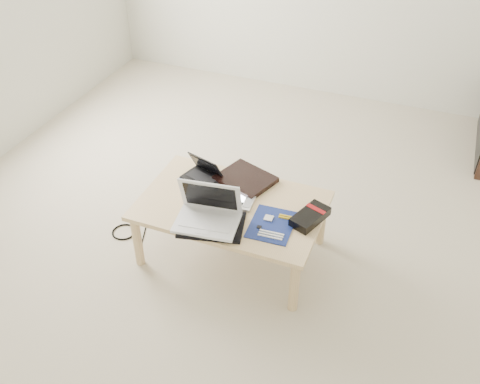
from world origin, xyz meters
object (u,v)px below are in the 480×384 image
at_px(coffee_table, 231,210).
at_px(netbook, 203,174).
at_px(gpu_box, 310,217).
at_px(white_laptop, 208,213).

bearing_deg(coffee_table, netbook, 146.66).
relative_size(coffee_table, netbook, 4.02).
distance_m(netbook, gpu_box, 0.76).
bearing_deg(netbook, gpu_box, -11.33).
xyz_separation_m(white_laptop, gpu_box, (0.53, 0.24, -0.05)).
bearing_deg(white_laptop, gpu_box, 23.87).
height_order(coffee_table, gpu_box, gpu_box).
xyz_separation_m(netbook, gpu_box, (0.75, -0.15, -0.01)).
bearing_deg(white_laptop, netbook, 118.70).
bearing_deg(coffee_table, white_laptop, -104.57).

